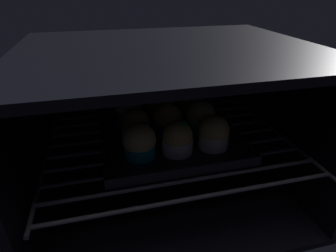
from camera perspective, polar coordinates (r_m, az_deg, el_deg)
oven_cavity at (r=66.09cm, az=-0.57°, el=0.96°), size 59.00×47.00×37.00cm
oven_rack at (r=64.14cm, az=0.34°, el=-3.41°), size 54.80×42.00×0.80cm
baking_tray at (r=64.88cm, az=-0.00°, el=-1.90°), size 30.56×30.56×2.20cm
muffin_row0_col0 at (r=55.36cm, az=-5.92°, el=-3.27°), size 6.75×6.75×7.17cm
muffin_row0_col1 at (r=56.30cm, az=1.83°, el=-2.61°), size 6.33×6.33×7.28cm
muffin_row0_col2 at (r=58.86cm, az=9.42°, el=-1.49°), size 6.40×6.40×7.20cm
muffin_row1_col0 at (r=62.13cm, az=-6.72°, el=0.18°), size 6.33×6.33×6.89cm
muffin_row1_col1 at (r=63.27cm, az=-0.20°, el=1.29°), size 6.57×6.57×7.92cm
muffin_row1_col2 at (r=65.19cm, az=6.63°, el=1.89°), size 6.91×6.91×7.44cm
muffin_row2_col0 at (r=68.32cm, az=-8.02°, el=3.37°), size 6.65×6.65×8.11cm
muffin_row2_col1 at (r=69.75cm, az=-1.40°, el=4.08°), size 6.70×6.70×8.12cm
muffin_row2_col2 at (r=71.65cm, az=4.49°, el=4.48°), size 6.33×6.33×7.43cm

